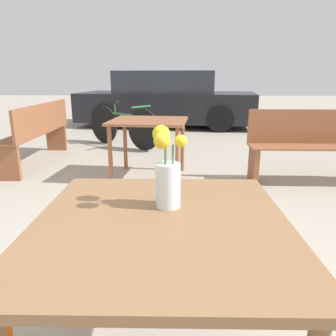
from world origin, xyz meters
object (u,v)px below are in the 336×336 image
object	(u,v)px
bench_middle	(39,131)
table_back	(149,128)
bench_near	(328,143)
bicycle	(123,126)
parked_car	(167,100)
table_front	(161,246)
flower_vase	(167,177)

from	to	relation	value
bench_middle	table_back	world-z (taller)	bench_middle
bench_near	bench_middle	xyz separation A→B (m)	(-3.74, 0.78, -0.00)
bicycle	parked_car	world-z (taller)	parked_car
bench_middle	bicycle	world-z (taller)	bench_middle
bench_middle	table_back	xyz separation A→B (m)	(1.63, -0.66, 0.15)
table_front	flower_vase	size ratio (longest dim) A/B	3.09
flower_vase	bicycle	size ratio (longest dim) A/B	0.22
table_back	parked_car	world-z (taller)	parked_car
table_back	bicycle	world-z (taller)	bicycle
table_back	flower_vase	bearing A→B (deg)	-83.69
flower_vase	bench_middle	size ratio (longest dim) A/B	0.17
table_front	bench_middle	world-z (taller)	bench_middle
table_back	parked_car	size ratio (longest dim) A/B	0.22
flower_vase	parked_car	size ratio (longest dim) A/B	0.07
table_front	table_back	world-z (taller)	table_front
bench_near	table_back	distance (m)	2.12
table_front	bicycle	size ratio (longest dim) A/B	0.68
bench_near	table_front	bearing A→B (deg)	-123.41
bench_middle	parked_car	bearing A→B (deg)	65.19
flower_vase	bench_near	xyz separation A→B (m)	(1.81, 2.64, -0.40)
table_front	bicycle	bearing A→B (deg)	100.85
table_front	bench_middle	distance (m)	4.03
table_front	parked_car	world-z (taller)	parked_car
table_back	parked_car	bearing A→B (deg)	88.92
bench_near	table_back	size ratio (longest dim) A/B	1.92
bicycle	table_back	bearing A→B (deg)	-71.38
flower_vase	parked_car	xyz separation A→B (m)	(-0.22, 7.11, -0.24)
table_back	bicycle	distance (m)	1.95
flower_vase	parked_car	world-z (taller)	parked_car
parked_car	bench_middle	bearing A→B (deg)	-114.81
bicycle	bench_near	bearing A→B (deg)	-35.58
bench_near	parked_car	xyz separation A→B (m)	(-2.03, 4.47, 0.16)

